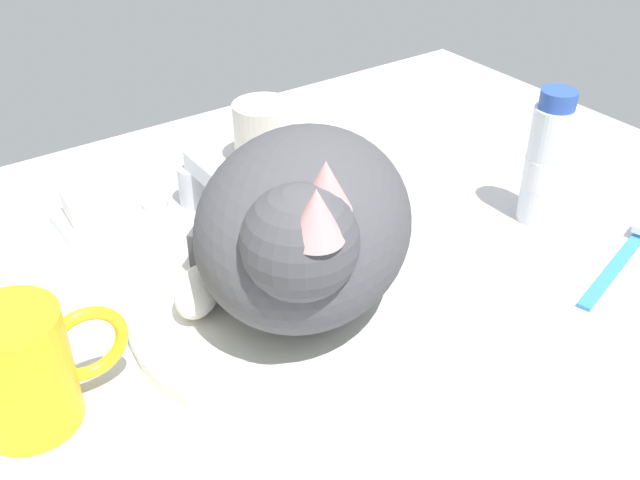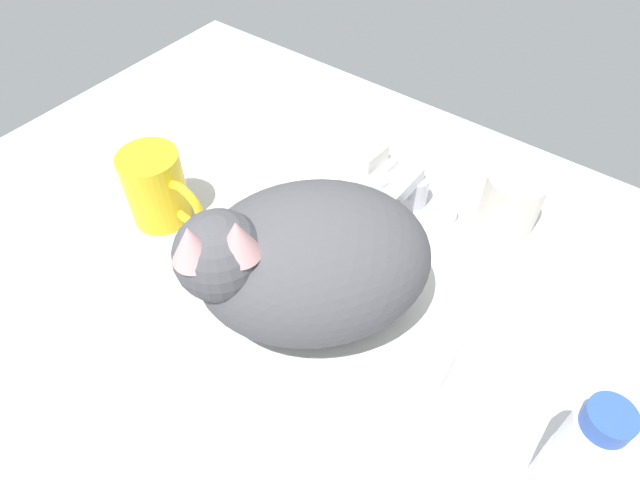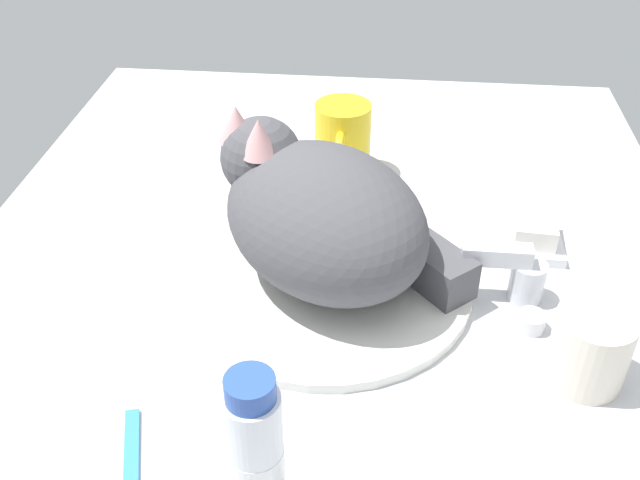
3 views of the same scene
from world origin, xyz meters
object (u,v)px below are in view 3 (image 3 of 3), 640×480
object	(u,v)px
faucet	(519,277)
soap_bar	(534,226)
coffee_mug	(346,140)
cat	(321,214)
toothpaste_bottle	(255,453)
rinse_cup	(590,349)

from	to	relation	value
faucet	soap_bar	distance (cm)	10.18
soap_bar	coffee_mug	bearing A→B (deg)	-121.84
cat	coffee_mug	bearing A→B (deg)	177.59
soap_bar	toothpaste_bottle	size ratio (longest dim) A/B	0.47
cat	rinse_cup	distance (cm)	28.23
coffee_mug	cat	bearing A→B (deg)	-2.41
faucet	coffee_mug	bearing A→B (deg)	-140.48
cat	soap_bar	bearing A→B (deg)	111.19
faucet	cat	size ratio (longest dim) A/B	0.41
coffee_mug	toothpaste_bottle	bearing A→B (deg)	-3.22
cat	soap_bar	xyz separation A→B (cm)	(-9.04, 23.33, -6.07)
coffee_mug	rinse_cup	xyz separation A→B (cm)	(34.66, 24.24, -1.14)
faucet	cat	distance (cm)	21.33
faucet	soap_bar	xyz separation A→B (cm)	(-9.77, 2.85, -0.16)
faucet	cat	xyz separation A→B (cm)	(-0.73, -20.48, 5.91)
coffee_mug	soap_bar	distance (cm)	26.43
rinse_cup	soap_bar	world-z (taller)	rinse_cup
faucet	coffee_mug	xyz separation A→B (cm)	(-23.66, -19.51, 2.14)
faucet	rinse_cup	distance (cm)	12.01
rinse_cup	toothpaste_bottle	distance (cm)	31.86
faucet	rinse_cup	bearing A→B (deg)	23.25
cat	soap_bar	world-z (taller)	cat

